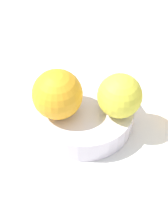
{
  "coord_description": "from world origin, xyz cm",
  "views": [
    {
      "loc": [
        27.14,
        22.92,
        42.25
      ],
      "look_at": [
        0.0,
        0.0,
        2.34
      ],
      "focal_mm": 53.55,
      "sensor_mm": 36.0,
      "label": 1
    }
  ],
  "objects": [
    {
      "name": "ground_plane",
      "position": [
        0.0,
        0.0,
        -1.0
      ],
      "size": [
        110.0,
        110.0,
        2.0
      ],
      "primitive_type": "cube",
      "color": "white"
    },
    {
      "name": "fruit_bowl",
      "position": [
        0.0,
        0.0,
        1.85
      ],
      "size": [
        15.91,
        15.91,
        3.91
      ],
      "color": "silver",
      "rests_on": "ground_plane"
    },
    {
      "name": "orange_in_bowl_1",
      "position": [
        3.49,
        -2.14,
        7.66
      ],
      "size": [
        7.5,
        7.5,
        7.5
      ],
      "primitive_type": "sphere",
      "color": "#F9A823",
      "rests_on": "fruit_bowl"
    },
    {
      "name": "orange_in_bowl_0",
      "position": [
        -2.47,
        4.78,
        7.26
      ],
      "size": [
        6.71,
        6.71,
        6.71
      ],
      "primitive_type": "sphere",
      "color": "yellow",
      "rests_on": "fruit_bowl"
    }
  ]
}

